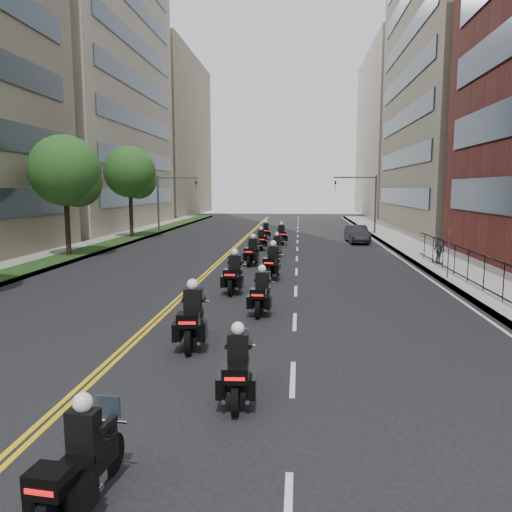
{
  "coord_description": "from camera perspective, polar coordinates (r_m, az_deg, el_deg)",
  "views": [
    {
      "loc": [
        3.3,
        -6.16,
        4.41
      ],
      "look_at": [
        1.42,
        15.61,
        1.42
      ],
      "focal_mm": 35.0,
      "sensor_mm": 36.0,
      "label": 1
    }
  ],
  "objects": [
    {
      "name": "motorcycle_3",
      "position": [
        17.64,
        0.63,
        -4.42
      ],
      "size": [
        0.6,
        2.33,
        1.72
      ],
      "rotation": [
        0.0,
        0.0,
        -0.07
      ],
      "color": "black",
      "rests_on": "ground"
    },
    {
      "name": "motorcycle_7",
      "position": [
        32.2,
        2.37,
        1.02
      ],
      "size": [
        0.61,
        2.13,
        1.57
      ],
      "rotation": [
        0.0,
        0.0,
        -0.11
      ],
      "color": "black",
      "rests_on": "ground"
    },
    {
      "name": "motorcycle_5",
      "position": [
        24.31,
        1.91,
        -0.9
      ],
      "size": [
        0.76,
        2.54,
        1.87
      ],
      "rotation": [
        0.0,
        0.0,
        -0.13
      ],
      "color": "black",
      "rests_on": "ground"
    },
    {
      "name": "ground",
      "position": [
        8.27,
        -21.64,
        -25.07
      ],
      "size": [
        160.0,
        160.0,
        0.0
      ],
      "primitive_type": "plane",
      "color": "black",
      "rests_on": "ground"
    },
    {
      "name": "building_right_far",
      "position": [
        86.53,
        17.52,
        13.14
      ],
      "size": [
        15.0,
        28.0,
        26.0
      ],
      "primitive_type": "cube",
      "color": "gray",
      "rests_on": "ground"
    },
    {
      "name": "motorcycle_4",
      "position": [
        21.19,
        -2.52,
        -2.21
      ],
      "size": [
        0.6,
        2.52,
        1.86
      ],
      "rotation": [
        0.0,
        0.0,
        -0.04
      ],
      "color": "black",
      "rests_on": "ground"
    },
    {
      "name": "pedestrian_c",
      "position": [
        29.86,
        20.23,
        0.65
      ],
      "size": [
        0.65,
        1.01,
        1.6
      ],
      "primitive_type": "imported",
      "rotation": [
        0.0,
        0.0,
        1.87
      ],
      "color": "#414249",
      "rests_on": "sidewalk_right"
    },
    {
      "name": "grass_strip",
      "position": [
        34.63,
        -19.87,
        0.29
      ],
      "size": [
        2.0,
        90.0,
        0.04
      ],
      "primitive_type": "cube",
      "color": "black",
      "rests_on": "sidewalk_left"
    },
    {
      "name": "sidewalk_right",
      "position": [
        32.64,
        20.34,
        -0.33
      ],
      "size": [
        4.0,
        90.0,
        0.15
      ],
      "primitive_type": "cube",
      "color": "gray",
      "rests_on": "ground"
    },
    {
      "name": "motorcycle_9",
      "position": [
        39.26,
        2.94,
        2.36
      ],
      "size": [
        0.71,
        2.4,
        1.78
      ],
      "rotation": [
        0.0,
        0.0,
        0.12
      ],
      "color": "black",
      "rests_on": "ground"
    },
    {
      "name": "motorcycle_10",
      "position": [
        43.17,
        1.14,
        2.79
      ],
      "size": [
        0.6,
        2.22,
        1.64
      ],
      "rotation": [
        0.0,
        0.0,
        0.09
      ],
      "color": "black",
      "rests_on": "ground"
    },
    {
      "name": "street_trees",
      "position": [
        28.63,
        -25.45,
        8.49
      ],
      "size": [
        4.4,
        38.4,
        7.98
      ],
      "color": "#322116",
      "rests_on": "ground"
    },
    {
      "name": "parked_sedan",
      "position": [
        41.15,
        11.48,
        2.47
      ],
      "size": [
        1.75,
        4.37,
        1.41
      ],
      "primitive_type": "imported",
      "rotation": [
        0.0,
        0.0,
        0.06
      ],
      "color": "black",
      "rests_on": "ground"
    },
    {
      "name": "motorcycle_0",
      "position": [
        7.79,
        -19.45,
        -21.61
      ],
      "size": [
        0.63,
        2.2,
        1.63
      ],
      "rotation": [
        0.0,
        0.0,
        -0.11
      ],
      "color": "black",
      "rests_on": "ground"
    },
    {
      "name": "building_right_tan",
      "position": [
        58.1,
        24.27,
        17.63
      ],
      "size": [
        15.11,
        28.0,
        30.0
      ],
      "color": "#7E705C",
      "rests_on": "ground"
    },
    {
      "name": "traffic_signal_right",
      "position": [
        48.57,
        12.39,
        6.77
      ],
      "size": [
        4.09,
        0.2,
        5.6
      ],
      "color": "#3F3F44",
      "rests_on": "ground"
    },
    {
      "name": "traffic_signal_left",
      "position": [
        49.85,
        -10.07,
        6.85
      ],
      "size": [
        4.09,
        0.2,
        5.6
      ],
      "color": "#3F3F44",
      "rests_on": "ground"
    },
    {
      "name": "building_left_mid",
      "position": [
        61.08,
        -20.85,
        19.2
      ],
      "size": [
        16.11,
        28.0,
        34.0
      ],
      "color": "gray",
      "rests_on": "ground"
    },
    {
      "name": "sidewalk_left",
      "position": [
        34.98,
        -21.05,
        0.15
      ],
      "size": [
        4.0,
        90.0,
        0.15
      ],
      "primitive_type": "cube",
      "color": "gray",
      "rests_on": "ground"
    },
    {
      "name": "motorcycle_1",
      "position": [
        10.64,
        -2.11,
        -12.92
      ],
      "size": [
        0.56,
        2.24,
        1.65
      ],
      "rotation": [
        0.0,
        0.0,
        0.06
      ],
      "color": "black",
      "rests_on": "ground"
    },
    {
      "name": "motorcycle_6",
      "position": [
        28.64,
        -0.4,
        0.36
      ],
      "size": [
        0.74,
        2.43,
        1.79
      ],
      "rotation": [
        0.0,
        0.0,
        -0.14
      ],
      "color": "black",
      "rests_on": "ground"
    },
    {
      "name": "building_left_far",
      "position": [
        88.3,
        -12.07,
        13.21
      ],
      "size": [
        16.0,
        28.0,
        26.0
      ],
      "primitive_type": "cube",
      "color": "#7E705C",
      "rests_on": "ground"
    },
    {
      "name": "motorcycle_2",
      "position": [
        14.2,
        -7.29,
        -7.24
      ],
      "size": [
        0.69,
        2.56,
        1.89
      ],
      "rotation": [
        0.0,
        0.0,
        0.09
      ],
      "color": "black",
      "rests_on": "ground"
    },
    {
      "name": "motorcycle_8",
      "position": [
        35.77,
        0.59,
        1.77
      ],
      "size": [
        0.69,
        2.26,
        1.67
      ],
      "rotation": [
        0.0,
        0.0,
        0.14
      ],
      "color": "black",
      "rests_on": "ground"
    }
  ]
}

